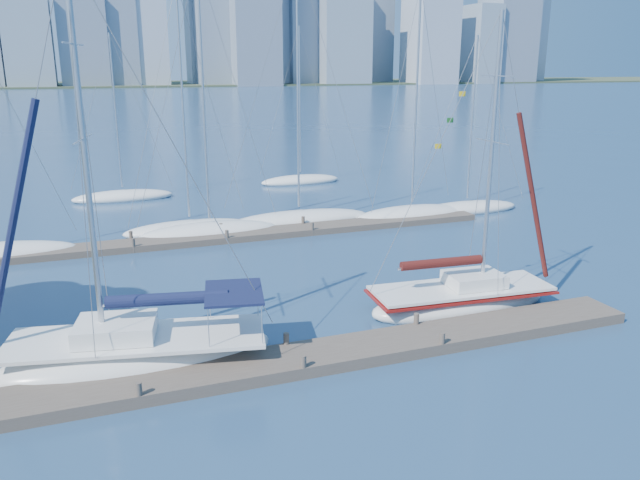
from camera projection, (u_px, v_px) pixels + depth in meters
name	position (u px, v px, depth m)	size (l,w,h in m)	color
ground	(295.00, 366.00, 20.54)	(700.00, 700.00, 0.00)	navy
near_dock	(295.00, 361.00, 20.48)	(26.00, 2.00, 0.40)	#4D4239
far_dock	(241.00, 235.00, 35.61)	(30.00, 1.80, 0.36)	#4D4239
far_shore	(96.00, 85.00, 309.60)	(800.00, 100.00, 1.50)	#38472D
sailboat_navy	(137.00, 338.00, 20.30)	(9.28, 4.59, 13.34)	white
sailboat_maroon	(462.00, 286.00, 25.18)	(8.06, 3.16, 12.05)	white
bg_boat_1	(190.00, 228.00, 36.85)	(7.97, 4.86, 14.21)	white
bg_boat_2	(210.00, 231.00, 36.13)	(8.24, 2.90, 15.29)	white
bg_boat_3	(299.00, 219.00, 38.92)	(9.55, 5.43, 16.03)	white
bg_boat_4	(412.00, 214.00, 40.37)	(8.06, 5.14, 14.57)	white
bg_boat_5	(467.00, 208.00, 42.03)	(7.99, 4.12, 11.73)	white
bg_boat_6	(123.00, 196.00, 45.83)	(7.43, 3.32, 12.05)	white
bg_boat_7	(300.00, 180.00, 52.29)	(6.98, 2.87, 12.89)	white
skyline	(142.00, 3.00, 280.32)	(504.34, 51.31, 117.52)	gray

